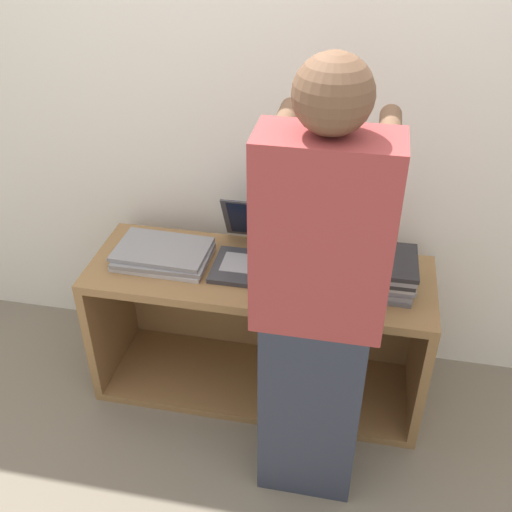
# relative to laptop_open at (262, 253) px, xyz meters

# --- Properties ---
(ground_plane) EXTENTS (12.00, 12.00, 0.00)m
(ground_plane) POSITION_rel_laptop_open_xyz_m (0.00, -0.30, -0.67)
(ground_plane) COLOR #756B5B
(wall_back) EXTENTS (8.00, 0.05, 2.40)m
(wall_back) POSITION_rel_laptop_open_xyz_m (0.00, 0.29, 0.53)
(wall_back) COLOR silver
(wall_back) RESTS_ON ground_plane
(cart) EXTENTS (1.37, 0.48, 0.62)m
(cart) POSITION_rel_laptop_open_xyz_m (0.00, 0.00, -0.36)
(cart) COLOR olive
(cart) RESTS_ON ground_plane
(laptop_open) EXTENTS (0.37, 0.36, 0.24)m
(laptop_open) POSITION_rel_laptop_open_xyz_m (0.00, 0.00, 0.00)
(laptop_open) COLOR #333338
(laptop_open) RESTS_ON cart
(laptop_stack_left) EXTENTS (0.38, 0.26, 0.05)m
(laptop_stack_left) POSITION_rel_laptop_open_xyz_m (-0.40, -0.06, -0.02)
(laptop_stack_left) COLOR #B7B7BC
(laptop_stack_left) RESTS_ON cart
(laptop_stack_right) EXTENTS (0.38, 0.27, 0.13)m
(laptop_stack_right) POSITION_rel_laptop_open_xyz_m (0.40, -0.06, 0.02)
(laptop_stack_right) COLOR slate
(laptop_stack_right) RESTS_ON cart
(person) EXTENTS (0.40, 0.53, 1.60)m
(person) POSITION_rel_laptop_open_xyz_m (0.27, -0.48, 0.13)
(person) COLOR #2D3342
(person) RESTS_ON ground_plane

